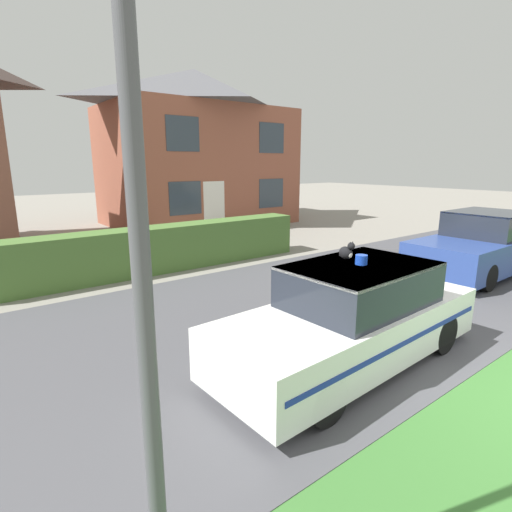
# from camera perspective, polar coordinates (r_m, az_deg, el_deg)

# --- Properties ---
(road_strip) EXTENTS (28.00, 6.61, 0.01)m
(road_strip) POSITION_cam_1_polar(r_m,az_deg,el_deg) (8.19, 7.37, -7.14)
(road_strip) COLOR #4C4C51
(road_strip) RESTS_ON ground
(garden_hedge) EXTENTS (8.62, 0.84, 1.20)m
(garden_hedge) POSITION_cam_1_polar(r_m,az_deg,el_deg) (10.94, -13.65, 1.01)
(garden_hedge) COLOR #4C7233
(garden_hedge) RESTS_ON ground
(police_car) EXTENTS (4.38, 1.76, 1.57)m
(police_car) POSITION_cam_1_polar(r_m,az_deg,el_deg) (5.89, 13.68, -8.52)
(police_car) COLOR black
(police_car) RESTS_ON road_strip
(cat) EXTENTS (0.16, 0.29, 0.25)m
(cat) POSITION_cam_1_polar(r_m,az_deg,el_deg) (5.40, 12.85, 0.60)
(cat) COLOR black
(cat) RESTS_ON police_car
(neighbour_car_near) EXTENTS (4.43, 1.87, 1.59)m
(neighbour_car_near) POSITION_cam_1_polar(r_m,az_deg,el_deg) (11.89, 29.47, 1.33)
(neighbour_car_near) COLOR black
(neighbour_car_near) RESTS_ON road_strip
(house_right) EXTENTS (8.37, 5.99, 6.95)m
(house_right) POSITION_cam_1_polar(r_m,az_deg,el_deg) (19.59, -8.45, 15.09)
(house_right) COLOR #93513D
(house_right) RESTS_ON ground
(wheelie_bin) EXTENTS (0.71, 0.68, 1.06)m
(wheelie_bin) POSITION_cam_1_polar(r_m,az_deg,el_deg) (10.87, -30.89, -0.92)
(wheelie_bin) COLOR black
(wheelie_bin) RESTS_ON ground
(street_lamp) EXTENTS (0.24, 0.24, 5.51)m
(street_lamp) POSITION_cam_1_polar(r_m,az_deg,el_deg) (2.01, -17.83, 23.75)
(street_lamp) COLOR #4C4C51
(street_lamp) RESTS_ON ground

